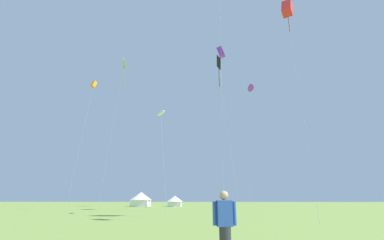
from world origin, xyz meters
name	(u,v)px	position (x,y,z in m)	size (l,w,h in m)	color
kite_purple_parafoil	(251,88)	(11.88, 53.71, 25.51)	(3.01, 4.12, 26.17)	purple
kite_lime_diamond	(124,66)	(-16.16, 49.82, 29.92)	(2.94, 2.65, 31.87)	#99DB2D
kite_purple_box	(221,52)	(5.72, 57.62, 37.06)	(2.29, 1.92, 38.54)	purple
kite_white_parafoil	(161,113)	(-3.53, 28.06, 11.49)	(2.13, 2.85, 11.87)	white
kite_black_diamond	(219,64)	(4.17, 38.87, 23.66)	(2.41, 3.42, 25.45)	black
kite_orange_box	(94,85)	(-19.08, 42.53, 22.12)	(1.96, 2.42, 22.96)	orange
kite_red_box	(287,9)	(9.13, 17.53, 17.33)	(1.32, 1.53, 18.24)	red
person_spectator	(225,229)	(2.46, 4.51, 0.85)	(0.57, 0.29, 1.73)	#2D2D33
festival_tent_center	(141,199)	(-13.60, 61.12, 1.78)	(4.94, 4.94, 3.21)	white
festival_tent_left	(175,201)	(-5.71, 61.12, 1.32)	(3.68, 3.68, 2.39)	white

